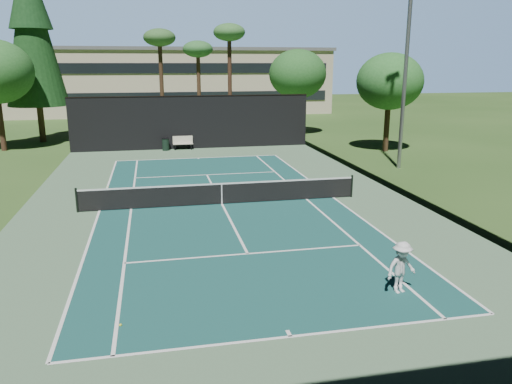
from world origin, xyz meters
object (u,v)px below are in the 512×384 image
(tennis_net, at_px, (222,193))
(trash_bin, at_px, (166,144))
(tennis_ball_a, at_px, (120,325))
(tennis_ball_d, at_px, (108,187))
(player, at_px, (401,267))
(park_bench, at_px, (183,142))
(tennis_ball_c, at_px, (270,186))
(tennis_ball_b, at_px, (165,196))

(tennis_net, xyz_separation_m, trash_bin, (-2.09, 15.54, -0.08))
(tennis_ball_a, xyz_separation_m, tennis_ball_d, (-1.43, 14.93, -0.00))
(player, xyz_separation_m, park_bench, (-4.51, 25.91, -0.22))
(player, height_order, tennis_ball_d, player)
(player, xyz_separation_m, tennis_ball_a, (-7.74, -0.36, -0.73))
(tennis_ball_c, bearing_deg, tennis_net, -136.58)
(tennis_ball_a, height_order, park_bench, park_bench)
(trash_bin, bearing_deg, player, -77.27)
(tennis_ball_a, height_order, tennis_ball_b, tennis_ball_a)
(tennis_net, relative_size, tennis_ball_b, 185.92)
(park_bench, bearing_deg, tennis_ball_c, -73.89)
(tennis_ball_b, distance_m, tennis_ball_c, 5.57)
(tennis_net, bearing_deg, tennis_ball_b, 143.66)
(player, relative_size, tennis_ball_c, 20.50)
(tennis_ball_c, relative_size, tennis_ball_d, 1.05)
(tennis_ball_a, bearing_deg, trash_bin, 85.76)
(tennis_ball_d, bearing_deg, trash_bin, 73.17)
(tennis_ball_b, bearing_deg, tennis_net, -36.34)
(tennis_net, distance_m, tennis_ball_b, 3.19)
(tennis_ball_c, bearing_deg, tennis_ball_d, 169.10)
(tennis_ball_d, relative_size, park_bench, 0.05)
(tennis_ball_b, distance_m, park_bench, 13.99)
(player, relative_size, tennis_ball_b, 22.01)
(tennis_net, xyz_separation_m, tennis_ball_c, (2.95, 2.79, -0.52))
(player, bearing_deg, trash_bin, 87.79)
(tennis_net, relative_size, tennis_ball_a, 170.98)
(tennis_ball_c, bearing_deg, player, -86.60)
(trash_bin, bearing_deg, tennis_ball_c, -68.44)
(tennis_net, xyz_separation_m, park_bench, (-0.79, 15.74, -0.01))
(tennis_net, bearing_deg, park_bench, 92.87)
(tennis_net, distance_m, park_bench, 15.76)
(tennis_ball_b, height_order, park_bench, park_bench)
(tennis_ball_c, relative_size, trash_bin, 0.08)
(tennis_ball_a, bearing_deg, park_bench, 82.99)
(player, distance_m, tennis_ball_a, 7.78)
(player, distance_m, tennis_ball_c, 13.00)
(tennis_net, xyz_separation_m, tennis_ball_b, (-2.54, 1.87, -0.52))
(tennis_ball_b, height_order, tennis_ball_d, tennis_ball_d)
(tennis_net, relative_size, park_bench, 8.60)
(player, bearing_deg, tennis_ball_a, 167.68)
(tennis_ball_a, height_order, tennis_ball_d, tennis_ball_a)
(player, height_order, trash_bin, player)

